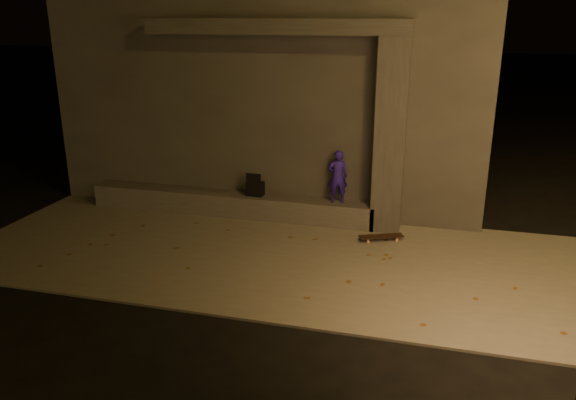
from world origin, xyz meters
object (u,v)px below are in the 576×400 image
(skateboarder, at_px, (338,176))
(backpack, at_px, (255,188))
(skateboard, at_px, (381,237))
(column, at_px, (390,137))

(skateboarder, height_order, backpack, skateboarder)
(skateboarder, distance_m, backpack, 1.72)
(skateboarder, height_order, skateboard, skateboarder)
(skateboarder, bearing_deg, skateboard, 131.88)
(backpack, bearing_deg, skateboarder, 1.93)
(column, xyz_separation_m, skateboard, (-0.01, -0.65, -1.73))
(skateboarder, xyz_separation_m, backpack, (-1.69, -0.00, -0.36))
(column, height_order, skateboarder, column)
(column, distance_m, skateboarder, 1.27)
(skateboarder, distance_m, skateboard, 1.46)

